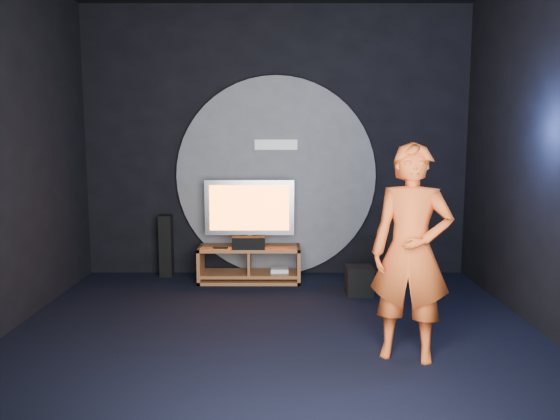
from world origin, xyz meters
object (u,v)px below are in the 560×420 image
object	(u,v)px
tower_speaker_left	(166,246)
subwoofer	(359,281)
player	(411,253)
media_console	(250,266)
tv	(249,210)
tower_speaker_right	(392,252)

from	to	relation	value
tower_speaker_left	subwoofer	world-z (taller)	tower_speaker_left
subwoofer	player	size ratio (longest dim) A/B	0.19
media_console	tv	xyz separation A→B (m)	(-0.01, 0.07, 0.71)
tower_speaker_right	media_console	bearing A→B (deg)	176.05
tower_speaker_right	subwoofer	xyz separation A→B (m)	(-0.46, -0.46, -0.24)
subwoofer	player	world-z (taller)	player
media_console	tv	distance (m)	0.71
media_console	tower_speaker_right	bearing A→B (deg)	-3.95
media_console	subwoofer	size ratio (longest dim) A/B	3.82
subwoofer	player	distance (m)	1.96
media_console	tower_speaker_left	bearing A→B (deg)	166.06
media_console	tower_speaker_right	xyz separation A→B (m)	(1.76, -0.12, 0.21)
tv	subwoofer	bearing A→B (deg)	-26.45
player	tv	bearing A→B (deg)	138.06
tower_speaker_left	subwoofer	bearing A→B (deg)	-19.60
tv	tower_speaker_left	xyz separation A→B (m)	(-1.11, 0.21, -0.50)
tv	player	size ratio (longest dim) A/B	0.63
media_console	player	size ratio (longest dim) A/B	0.72
tower_speaker_right	player	bearing A→B (deg)	-97.99
media_console	tower_speaker_left	distance (m)	1.17
tower_speaker_right	player	xyz separation A→B (m)	(-0.32, -2.28, 0.49)
media_console	tower_speaker_right	size ratio (longest dim) A/B	1.58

